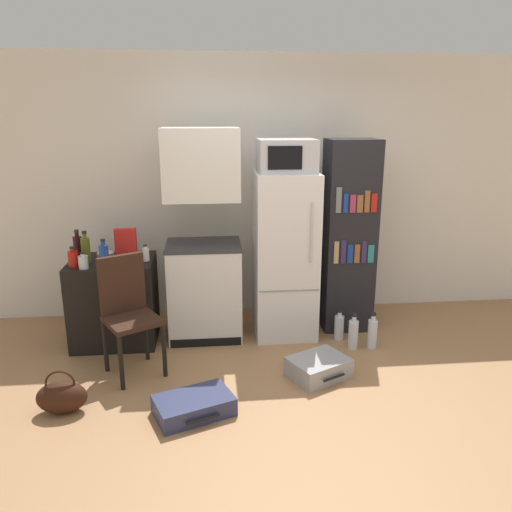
# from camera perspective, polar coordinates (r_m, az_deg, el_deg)

# --- Properties ---
(ground_plane) EXTENTS (24.00, 24.00, 0.00)m
(ground_plane) POSITION_cam_1_polar(r_m,az_deg,el_deg) (3.88, 5.12, -16.69)
(ground_plane) COLOR #A3754C
(wall_back) EXTENTS (6.40, 0.10, 2.68)m
(wall_back) POSITION_cam_1_polar(r_m,az_deg,el_deg) (5.33, 3.59, 7.80)
(wall_back) COLOR white
(wall_back) RESTS_ON ground_plane
(side_table) EXTENTS (0.76, 0.62, 0.80)m
(side_table) POSITION_cam_1_polar(r_m,az_deg,el_deg) (4.89, -15.85, -4.96)
(side_table) COLOR black
(side_table) RESTS_ON ground_plane
(kitchen_hutch) EXTENTS (0.70, 0.55, 1.98)m
(kitchen_hutch) POSITION_cam_1_polar(r_m,az_deg,el_deg) (4.69, -6.03, 1.19)
(kitchen_hutch) COLOR silver
(kitchen_hutch) RESTS_ON ground_plane
(refrigerator) EXTENTS (0.58, 0.59, 1.58)m
(refrigerator) POSITION_cam_1_polar(r_m,az_deg,el_deg) (4.76, 3.32, 0.05)
(refrigerator) COLOR white
(refrigerator) RESTS_ON ground_plane
(microwave) EXTENTS (0.52, 0.42, 0.30)m
(microwave) POSITION_cam_1_polar(r_m,az_deg,el_deg) (4.60, 3.51, 11.36)
(microwave) COLOR #B7B7BC
(microwave) RESTS_ON refrigerator
(bookshelf) EXTENTS (0.48, 0.40, 1.87)m
(bookshelf) POSITION_cam_1_polar(r_m,az_deg,el_deg) (4.95, 10.52, 2.17)
(bookshelf) COLOR black
(bookshelf) RESTS_ON ground_plane
(bottle_clear_short) EXTENTS (0.08, 0.08, 0.15)m
(bottle_clear_short) POSITION_cam_1_polar(r_m,az_deg,el_deg) (4.56, -19.14, -0.63)
(bottle_clear_short) COLOR silver
(bottle_clear_short) RESTS_ON side_table
(bottle_blue_soda) EXTENTS (0.08, 0.08, 0.26)m
(bottle_blue_soda) POSITION_cam_1_polar(r_m,az_deg,el_deg) (4.52, -16.98, 0.06)
(bottle_blue_soda) COLOR #1E47A3
(bottle_blue_soda) RESTS_ON side_table
(bottle_milk_white) EXTENTS (0.07, 0.07, 0.15)m
(bottle_milk_white) POSITION_cam_1_polar(r_m,az_deg,el_deg) (4.65, -12.50, 0.22)
(bottle_milk_white) COLOR white
(bottle_milk_white) RESTS_ON side_table
(bottle_wine_dark) EXTENTS (0.08, 0.08, 0.29)m
(bottle_wine_dark) POSITION_cam_1_polar(r_m,az_deg,el_deg) (4.82, -19.68, 0.91)
(bottle_wine_dark) COLOR black
(bottle_wine_dark) RESTS_ON side_table
(bottle_ketchup_red) EXTENTS (0.09, 0.09, 0.19)m
(bottle_ketchup_red) POSITION_cam_1_polar(r_m,az_deg,el_deg) (4.62, -20.16, -0.30)
(bottle_ketchup_red) COLOR #AD1914
(bottle_ketchup_red) RESTS_ON side_table
(bottle_olive_oil) EXTENTS (0.08, 0.08, 0.29)m
(bottle_olive_oil) POSITION_cam_1_polar(r_m,az_deg,el_deg) (4.72, -18.88, 0.71)
(bottle_olive_oil) COLOR #566619
(bottle_olive_oil) RESTS_ON side_table
(bowl) EXTENTS (0.15, 0.15, 0.04)m
(bowl) POSITION_cam_1_polar(r_m,az_deg,el_deg) (4.88, -16.81, 0.14)
(bowl) COLOR silver
(bowl) RESTS_ON side_table
(cereal_box) EXTENTS (0.19, 0.07, 0.30)m
(cereal_box) POSITION_cam_1_polar(r_m,az_deg,el_deg) (4.67, -14.64, 1.24)
(cereal_box) COLOR red
(cereal_box) RESTS_ON side_table
(chair) EXTENTS (0.54, 0.54, 0.99)m
(chair) POSITION_cam_1_polar(r_m,az_deg,el_deg) (4.24, -14.50, -5.46)
(chair) COLOR black
(chair) RESTS_ON ground_plane
(suitcase_large_flat) EXTENTS (0.63, 0.51, 0.14)m
(suitcase_large_flat) POSITION_cam_1_polar(r_m,az_deg,el_deg) (3.77, -7.11, -16.60)
(suitcase_large_flat) COLOR navy
(suitcase_large_flat) RESTS_ON ground_plane
(suitcase_small_flat) EXTENTS (0.57, 0.52, 0.16)m
(suitcase_small_flat) POSITION_cam_1_polar(r_m,az_deg,el_deg) (4.23, 7.15, -12.52)
(suitcase_small_flat) COLOR #99999E
(suitcase_small_flat) RESTS_ON ground_plane
(handbag) EXTENTS (0.36, 0.20, 0.33)m
(handbag) POSITION_cam_1_polar(r_m,az_deg,el_deg) (3.99, -21.33, -14.76)
(handbag) COLOR #33190F
(handbag) RESTS_ON ground_plane
(water_bottle_front) EXTENTS (0.09, 0.09, 0.34)m
(water_bottle_front) POSITION_cam_1_polar(r_m,az_deg,el_deg) (4.73, 11.05, -8.69)
(water_bottle_front) COLOR silver
(water_bottle_front) RESTS_ON ground_plane
(water_bottle_middle) EXTENTS (0.09, 0.09, 0.30)m
(water_bottle_middle) POSITION_cam_1_polar(r_m,az_deg,el_deg) (4.89, 9.47, -7.98)
(water_bottle_middle) COLOR silver
(water_bottle_middle) RESTS_ON ground_plane
(water_bottle_back) EXTENTS (0.09, 0.09, 0.35)m
(water_bottle_back) POSITION_cam_1_polar(r_m,az_deg,el_deg) (4.77, 13.16, -8.56)
(water_bottle_back) COLOR silver
(water_bottle_back) RESTS_ON ground_plane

